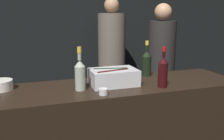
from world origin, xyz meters
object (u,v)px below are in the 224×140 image
at_px(person_in_hoodie, 161,64).
at_px(rose_wine_bottle, 80,73).
at_px(bowl_white, 0,85).
at_px(candle_votive, 103,92).
at_px(person_blond_tee, 112,54).
at_px(red_wine_bottle_tall, 163,71).
at_px(ice_bin_with_bottles, 113,76).
at_px(champagne_bottle, 146,62).

bearing_deg(person_in_hoodie, rose_wine_bottle, -172.96).
xyz_separation_m(bowl_white, candle_votive, (0.71, -0.36, -0.02)).
bearing_deg(person_blond_tee, rose_wine_bottle, -40.21).
distance_m(bowl_white, red_wine_bottle_tall, 1.26).
distance_m(person_in_hoodie, person_blond_tee, 0.78).
height_order(red_wine_bottle_tall, person_blond_tee, person_blond_tee).
height_order(bowl_white, red_wine_bottle_tall, red_wine_bottle_tall).
bearing_deg(rose_wine_bottle, ice_bin_with_bottles, 10.79).
relative_size(ice_bin_with_bottles, person_in_hoodie, 0.22).
bearing_deg(ice_bin_with_bottles, person_in_hoodie, 43.60).
bearing_deg(ice_bin_with_bottles, red_wine_bottle_tall, -27.09).
distance_m(ice_bin_with_bottles, person_blond_tee, 1.61).
xyz_separation_m(candle_votive, person_in_hoodie, (1.09, 1.12, -0.08)).
height_order(candle_votive, person_in_hoodie, person_in_hoodie).
bearing_deg(person_in_hoodie, bowl_white, 171.98).
bearing_deg(candle_votive, rose_wine_bottle, 129.15).
bearing_deg(rose_wine_bottle, person_blond_tee, 63.98).
bearing_deg(person_in_hoodie, ice_bin_with_bottles, -167.21).
bearing_deg(red_wine_bottle_tall, candle_votive, -175.59).
bearing_deg(red_wine_bottle_tall, rose_wine_bottle, 168.74).
height_order(ice_bin_with_bottles, champagne_bottle, champagne_bottle).
relative_size(candle_votive, red_wine_bottle_tall, 0.21).
height_order(bowl_white, candle_votive, bowl_white).
height_order(ice_bin_with_bottles, bowl_white, ice_bin_with_bottles).
relative_size(rose_wine_bottle, red_wine_bottle_tall, 1.03).
relative_size(rose_wine_bottle, person_in_hoodie, 0.20).
distance_m(red_wine_bottle_tall, person_blond_tee, 1.72).
distance_m(bowl_white, rose_wine_bottle, 0.62).
xyz_separation_m(candle_votive, red_wine_bottle_tall, (0.50, 0.04, 0.11)).
relative_size(ice_bin_with_bottles, rose_wine_bottle, 1.14).
relative_size(champagne_bottle, red_wine_bottle_tall, 1.03).
bearing_deg(person_blond_tee, bowl_white, -58.36).
xyz_separation_m(rose_wine_bottle, person_in_hoodie, (1.22, 0.95, -0.18)).
height_order(candle_votive, red_wine_bottle_tall, red_wine_bottle_tall).
bearing_deg(champagne_bottle, bowl_white, -177.45).
bearing_deg(red_wine_bottle_tall, person_blond_tee, 85.29).
bearing_deg(candle_votive, bowl_white, 153.31).
height_order(rose_wine_bottle, red_wine_bottle_tall, rose_wine_bottle).
relative_size(candle_votive, rose_wine_bottle, 0.20).
relative_size(bowl_white, candle_votive, 2.77).
relative_size(bowl_white, red_wine_bottle_tall, 0.57).
xyz_separation_m(red_wine_bottle_tall, person_blond_tee, (0.14, 1.71, -0.14)).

